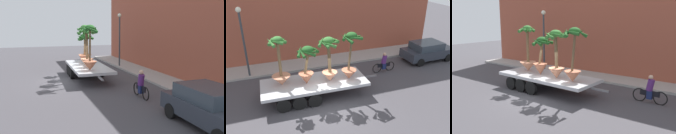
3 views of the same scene
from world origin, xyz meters
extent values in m
plane|color=#423F44|center=(0.00, 0.00, 0.00)|extent=(60.00, 60.00, 0.00)
cube|color=#A39E99|center=(0.00, 6.10, 0.07)|extent=(24.00, 2.20, 0.15)
cube|color=#9E4C38|center=(0.00, 7.80, 4.47)|extent=(24.00, 1.20, 8.95)
cube|color=#B7BABF|center=(-0.57, 1.33, 0.89)|extent=(6.38, 2.68, 0.18)
cylinder|color=black|center=(-2.55, 2.55, 0.40)|extent=(0.81, 0.25, 0.80)
cylinder|color=black|center=(-2.63, 0.23, 0.40)|extent=(0.81, 0.25, 0.80)
cylinder|color=black|center=(-1.67, 2.52, 0.40)|extent=(0.81, 0.25, 0.80)
cylinder|color=black|center=(-1.75, 0.20, 0.40)|extent=(0.81, 0.25, 0.80)
cylinder|color=black|center=(-0.79, 2.49, 0.40)|extent=(0.81, 0.25, 0.80)
cylinder|color=black|center=(-0.86, 0.18, 0.40)|extent=(0.81, 0.25, 0.80)
cube|color=slate|center=(3.08, 1.21, 0.74)|extent=(1.00, 0.13, 0.10)
cone|color=tan|center=(-2.47, 1.59, 1.28)|extent=(1.07, 1.07, 0.60)
cylinder|color=brown|center=(-2.46, 1.59, 2.66)|extent=(0.18, 0.17, 2.17)
ellipsoid|color=#387A33|center=(-2.46, 1.59, 3.75)|extent=(0.58, 0.58, 0.36)
cone|color=#387A33|center=(-2.15, 1.58, 3.69)|extent=(0.22, 0.66, 0.39)
cone|color=#387A33|center=(-2.23, 1.78, 3.71)|extent=(0.57, 0.62, 0.33)
cone|color=#387A33|center=(-2.51, 1.96, 3.66)|extent=(0.78, 0.29, 0.50)
cone|color=#387A33|center=(-2.80, 1.71, 3.69)|extent=(0.45, 0.77, 0.42)
cone|color=#387A33|center=(-2.83, 1.45, 3.68)|extent=(0.47, 0.84, 0.45)
cone|color=#387A33|center=(-2.51, 1.27, 3.70)|extent=(0.69, 0.31, 0.36)
cone|color=#387A33|center=(-2.27, 1.35, 3.68)|extent=(0.63, 0.56, 0.39)
cone|color=#B26647|center=(-1.08, 1.23, 1.32)|extent=(0.87, 0.87, 0.69)
cylinder|color=brown|center=(-0.99, 1.23, 2.38)|extent=(0.44, 0.15, 1.43)
ellipsoid|color=#235B23|center=(-0.91, 1.23, 3.09)|extent=(0.69, 0.69, 0.43)
cone|color=#235B23|center=(-0.47, 1.31, 3.04)|extent=(0.36, 0.93, 0.41)
cone|color=#235B23|center=(-0.59, 1.50, 3.04)|extent=(0.69, 0.77, 0.41)
cone|color=#235B23|center=(-1.04, 1.63, 3.03)|extent=(0.87, 0.46, 0.45)
cone|color=#235B23|center=(-1.32, 1.40, 3.01)|extent=(0.53, 0.91, 0.55)
cone|color=#235B23|center=(-1.28, 1.13, 3.01)|extent=(0.39, 0.81, 0.50)
cone|color=#235B23|center=(-0.95, 0.84, 3.02)|extent=(0.83, 0.30, 0.46)
cone|color=#235B23|center=(-0.63, 0.93, 3.04)|extent=(0.75, 0.72, 0.41)
cone|color=#B26647|center=(1.52, 0.96, 1.28)|extent=(0.91, 0.91, 0.60)
cylinder|color=brown|center=(1.57, 0.96, 2.66)|extent=(0.32, 0.13, 2.15)
ellipsoid|color=#235B23|center=(1.63, 0.96, 3.73)|extent=(0.64, 0.64, 0.40)
cone|color=#235B23|center=(2.07, 0.92, 3.65)|extent=(0.28, 0.90, 0.53)
cone|color=#235B23|center=(1.74, 1.29, 3.66)|extent=(0.75, 0.42, 0.42)
cone|color=#235B23|center=(1.28, 1.15, 3.68)|extent=(0.56, 0.81, 0.40)
cone|color=#235B23|center=(1.25, 0.73, 3.65)|extent=(0.64, 0.88, 0.53)
cone|color=#235B23|center=(1.71, 0.53, 3.69)|extent=(0.92, 0.37, 0.37)
cone|color=tan|center=(0.32, 1.07, 1.29)|extent=(0.91, 0.91, 0.61)
cylinder|color=brown|center=(0.30, 1.07, 2.57)|extent=(0.26, 0.19, 1.96)
ellipsoid|color=#387A33|center=(0.28, 1.07, 3.55)|extent=(0.66, 0.66, 0.41)
cone|color=#387A33|center=(0.74, 1.13, 3.51)|extent=(0.32, 0.98, 0.39)
cone|color=#387A33|center=(0.50, 1.32, 3.48)|extent=(0.66, 0.61, 0.43)
cone|color=#387A33|center=(0.16, 1.43, 3.50)|extent=(0.80, 0.42, 0.40)
cone|color=#387A33|center=(-0.08, 1.30, 3.47)|extent=(0.64, 0.83, 0.51)
cone|color=#387A33|center=(-0.09, 0.85, 3.49)|extent=(0.61, 0.86, 0.46)
cone|color=#387A33|center=(0.13, 0.64, 3.48)|extent=(0.93, 0.49, 0.49)
cone|color=#387A33|center=(0.56, 0.79, 3.51)|extent=(0.72, 0.73, 0.38)
torus|color=black|center=(5.68, 2.87, 0.34)|extent=(0.74, 0.06, 0.74)
torus|color=black|center=(4.58, 2.87, 0.34)|extent=(0.74, 0.06, 0.74)
cube|color=black|center=(5.13, 2.87, 0.52)|extent=(1.04, 0.07, 0.28)
cylinder|color=#51236B|center=(5.13, 2.87, 0.97)|extent=(0.44, 0.34, 0.65)
sphere|color=tan|center=(5.13, 2.87, 1.39)|extent=(0.24, 0.24, 0.24)
cube|color=navy|center=(5.13, 2.87, 0.44)|extent=(0.28, 0.24, 0.44)
cylinder|color=#383D42|center=(-4.33, 5.30, 2.40)|extent=(0.14, 0.14, 4.50)
sphere|color=#EAEACC|center=(-4.33, 5.30, 4.80)|extent=(0.36, 0.36, 0.36)
camera|label=1|loc=(16.84, -2.97, 3.89)|focal=39.35mm
camera|label=2|loc=(-3.49, -10.80, 7.69)|focal=37.35mm
camera|label=3|loc=(8.94, -9.79, 4.44)|focal=39.61mm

